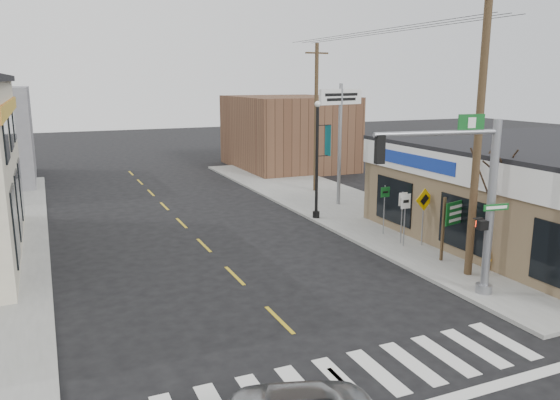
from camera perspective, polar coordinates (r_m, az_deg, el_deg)
name	(u,v)px	position (r m, az deg, el deg)	size (l,w,h in m)	color
ground	(350,390)	(13.10, 7.31, -19.05)	(140.00, 140.00, 0.00)	black
sidewalk_right	(372,218)	(27.82, 9.60, -1.83)	(6.00, 38.00, 0.13)	gray
center_line	(235,276)	(19.69, -4.76, -7.87)	(0.12, 56.00, 0.01)	gold
crosswalk	(341,381)	(13.39, 6.39, -18.25)	(11.00, 2.20, 0.01)	silver
bldg_distant_right	(288,132)	(43.56, 0.79, 7.10)	(8.00, 10.00, 5.60)	brown
traffic_signal_pole	(475,191)	(17.61, 19.74, 0.94)	(4.51, 0.37, 5.71)	gray
guide_sign	(456,218)	(21.63, 17.94, -1.81)	(1.40, 0.13, 2.44)	#4A3722
fire_hydrant	(487,259)	(21.07, 20.86, -5.79)	(0.23, 0.23, 0.74)	orange
ped_crossing_sign	(424,206)	(23.04, 14.80, -0.60)	(0.93, 0.07, 2.40)	gray
lamp_post	(318,151)	(26.64, 4.01, 5.11)	(0.74, 0.58, 5.73)	black
dance_center_sign	(340,114)	(29.64, 6.33, 8.95)	(3.07, 0.19, 6.53)	gray
bare_tree	(494,158)	(20.56, 21.45, 4.07)	(2.55, 2.55, 5.10)	black
shrub_front	(552,262)	(21.50, 26.51, -5.79)	(1.21, 1.21, 0.91)	#18331C
shrub_back	(502,237)	(24.09, 22.15, -3.65)	(1.08, 1.08, 0.81)	black
utility_pole_near	(479,126)	(19.47, 20.08, 7.28)	(1.76, 0.26, 10.14)	#452B20
utility_pole_far	(316,117)	(33.38, 3.78, 8.67)	(1.54, 0.23, 8.84)	#42321F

